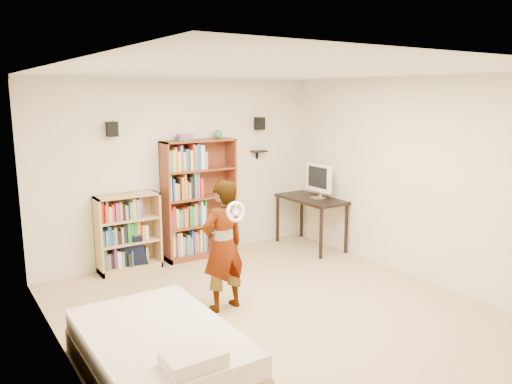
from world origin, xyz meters
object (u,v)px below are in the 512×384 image
low_bookshelf (129,233)px  person (223,246)px  computer_desk (311,222)px  tall_bookshelf (200,199)px  daybed (159,347)px

low_bookshelf → person: size_ratio=0.72×
person → low_bookshelf: bearing=-82.5°
computer_desk → person: person is taller
tall_bookshelf → person: (-0.67, -1.88, -0.14)m
tall_bookshelf → person: tall_bookshelf is taller
person → computer_desk: bearing=-157.5°
tall_bookshelf → computer_desk: tall_bookshelf is taller
tall_bookshelf → computer_desk: bearing=-18.3°
tall_bookshelf → low_bookshelf: (-1.13, 0.00, -0.35)m
daybed → computer_desk: bearing=32.0°
low_bookshelf → computer_desk: 2.90m
computer_desk → daybed: computer_desk is taller
daybed → person: person is taller
tall_bookshelf → person: 2.00m
tall_bookshelf → daybed: (-1.85, -2.79, -0.63)m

